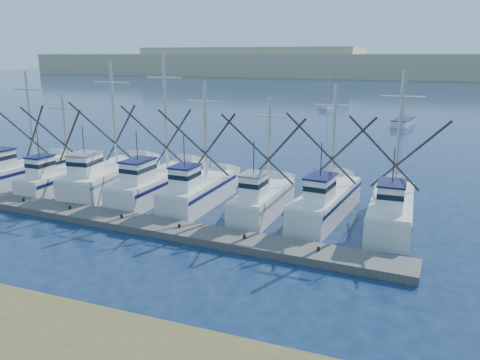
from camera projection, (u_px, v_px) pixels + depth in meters
name	position (u px, v px, depth m)	size (l,w,h in m)	color
ground	(220.00, 294.00, 19.86)	(500.00, 500.00, 0.00)	#0C1F37
floating_dock	(136.00, 223.00, 27.54)	(31.58, 2.11, 0.42)	#58544F
dune_ridge	(406.00, 66.00, 207.99)	(360.00, 60.00, 10.00)	tan
trawler_fleet	(180.00, 188.00, 31.90)	(30.65, 9.21, 9.94)	silver
sailboat_near	(403.00, 122.00, 66.75)	(3.13, 6.68, 8.10)	silver
sailboat_far	(328.00, 105.00, 88.62)	(2.34, 5.76, 8.10)	silver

